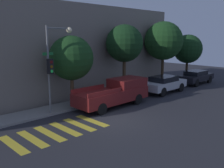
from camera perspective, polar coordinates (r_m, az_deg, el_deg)
ground_plane at (r=14.65m, az=0.08°, el=-8.34°), size 60.00×60.00×0.00m
sidewalk at (r=17.69m, az=-9.40°, el=-4.85°), size 26.00×1.89×0.14m
building_row at (r=20.79m, az=-16.67°, el=7.17°), size 26.00×6.00×7.27m
crosswalk at (r=13.39m, az=-12.38°, el=-10.49°), size 5.08×2.60×0.00m
traffic_light_pole at (r=15.56m, az=-13.07°, el=5.75°), size 2.12×0.56×5.44m
pickup_truck at (r=17.42m, az=0.77°, el=-1.97°), size 5.64×1.96×1.83m
sedan_near_corner at (r=22.02m, az=11.84°, el=0.11°), size 4.43×1.84×1.44m
sedan_middle at (r=26.94m, az=18.68°, el=1.64°), size 4.56×1.75×1.37m
tree_near_corner at (r=16.94m, az=-9.28°, el=5.85°), size 2.98×2.98×4.88m
tree_midblock at (r=20.33m, az=2.87°, el=9.21°), size 3.02×3.02×5.76m
tree_far_end at (r=24.63m, az=11.69°, el=9.62°), size 3.66×3.66×6.21m
tree_behind_truck at (r=28.67m, az=16.93°, el=7.66°), size 3.12×3.12×5.00m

